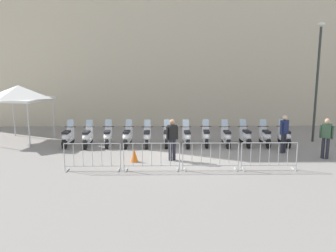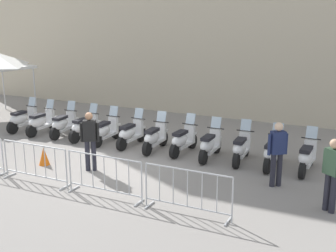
# 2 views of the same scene
# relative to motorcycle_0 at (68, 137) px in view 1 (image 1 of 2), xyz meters

# --- Properties ---
(ground_plane) EXTENTS (120.00, 120.00, 0.00)m
(ground_plane) POSITION_rel_motorcycle_0_xyz_m (5.62, -0.96, -0.45)
(ground_plane) COLOR gray
(building_facade) EXTENTS (27.95, 7.64, 15.77)m
(building_facade) POSITION_rel_motorcycle_0_xyz_m (3.98, 7.59, 7.43)
(building_facade) COLOR beige
(building_facade) RESTS_ON ground
(motorcycle_0) EXTENTS (0.64, 1.72, 1.24)m
(motorcycle_0) POSITION_rel_motorcycle_0_xyz_m (0.00, 0.00, 0.00)
(motorcycle_0) COLOR black
(motorcycle_0) RESTS_ON ground
(motorcycle_1) EXTENTS (0.67, 1.72, 1.24)m
(motorcycle_1) POSITION_rel_motorcycle_0_xyz_m (0.97, 0.13, 0.00)
(motorcycle_1) COLOR black
(motorcycle_1) RESTS_ON ground
(motorcycle_2) EXTENTS (0.73, 1.70, 1.24)m
(motorcycle_2) POSITION_rel_motorcycle_0_xyz_m (1.90, 0.41, 0.00)
(motorcycle_2) COLOR black
(motorcycle_2) RESTS_ON ground
(motorcycle_3) EXTENTS (0.60, 1.72, 1.24)m
(motorcycle_3) POSITION_rel_motorcycle_0_xyz_m (2.85, 0.58, 0.00)
(motorcycle_3) COLOR black
(motorcycle_3) RESTS_ON ground
(motorcycle_4) EXTENTS (0.68, 1.71, 1.24)m
(motorcycle_4) POSITION_rel_motorcycle_0_xyz_m (3.83, 0.68, 0.00)
(motorcycle_4) COLOR black
(motorcycle_4) RESTS_ON ground
(motorcycle_5) EXTENTS (0.62, 1.72, 1.24)m
(motorcycle_5) POSITION_rel_motorcycle_0_xyz_m (4.76, 0.93, 0.00)
(motorcycle_5) COLOR black
(motorcycle_5) RESTS_ON ground
(motorcycle_6) EXTENTS (0.70, 1.71, 1.24)m
(motorcycle_6) POSITION_rel_motorcycle_0_xyz_m (5.74, 1.02, 0.00)
(motorcycle_6) COLOR black
(motorcycle_6) RESTS_ON ground
(motorcycle_7) EXTENTS (0.60, 1.72, 1.24)m
(motorcycle_7) POSITION_rel_motorcycle_0_xyz_m (6.66, 1.33, 0.00)
(motorcycle_7) COLOR black
(motorcycle_7) RESTS_ON ground
(motorcycle_8) EXTENTS (0.68, 1.71, 1.24)m
(motorcycle_8) POSITION_rel_motorcycle_0_xyz_m (7.64, 1.39, 0.00)
(motorcycle_8) COLOR black
(motorcycle_8) RESTS_ON ground
(motorcycle_9) EXTENTS (0.73, 1.70, 1.24)m
(motorcycle_9) POSITION_rel_motorcycle_0_xyz_m (8.58, 1.68, 0.00)
(motorcycle_9) COLOR black
(motorcycle_9) RESTS_ON ground
(motorcycle_10) EXTENTS (0.65, 1.72, 1.24)m
(motorcycle_10) POSITION_rel_motorcycle_0_xyz_m (9.53, 1.81, 0.00)
(motorcycle_10) COLOR black
(motorcycle_10) RESTS_ON ground
(motorcycle_11) EXTENTS (0.64, 1.72, 1.24)m
(motorcycle_11) POSITION_rel_motorcycle_0_xyz_m (10.48, 2.02, 0.00)
(motorcycle_11) COLOR black
(motorcycle_11) RESTS_ON ground
(barrier_segment_0) EXTENTS (2.10, 0.80, 1.07)m
(barrier_segment_0) POSITION_rel_motorcycle_0_xyz_m (2.71, -3.48, 0.07)
(barrier_segment_0) COLOR #B2B5B7
(barrier_segment_0) RESTS_ON ground
(barrier_segment_1) EXTENTS (2.10, 0.80, 1.07)m
(barrier_segment_1) POSITION_rel_motorcycle_0_xyz_m (4.89, -3.06, 0.07)
(barrier_segment_1) COLOR #B2B5B7
(barrier_segment_1) RESTS_ON ground
(barrier_segment_2) EXTENTS (2.10, 0.80, 1.07)m
(barrier_segment_2) POSITION_rel_motorcycle_0_xyz_m (7.08, -2.64, 0.07)
(barrier_segment_2) COLOR #B2B5B7
(barrier_segment_2) RESTS_ON ground
(barrier_segment_3) EXTENTS (2.10, 0.80, 1.07)m
(barrier_segment_3) POSITION_rel_motorcycle_0_xyz_m (9.26, -2.22, 0.07)
(barrier_segment_3) COLOR #B2B5B7
(barrier_segment_3) RESTS_ON ground
(street_lamp) EXTENTS (0.36, 0.36, 6.01)m
(street_lamp) POSITION_rel_motorcycle_0_xyz_m (12.08, 3.22, 3.15)
(street_lamp) COLOR #2D332D
(street_lamp) RESTS_ON ground
(officer_near_row_end) EXTENTS (0.40, 0.44, 1.73)m
(officer_near_row_end) POSITION_rel_motorcycle_0_xyz_m (10.20, 0.53, 0.53)
(officer_near_row_end) COLOR #23232D
(officer_near_row_end) RESTS_ON ground
(officer_mid_plaza) EXTENTS (0.51, 0.35, 1.73)m
(officer_mid_plaza) POSITION_rel_motorcycle_0_xyz_m (11.79, -0.17, 0.53)
(officer_mid_plaza) COLOR #23232D
(officer_mid_plaza) RESTS_ON ground
(officer_by_barriers) EXTENTS (0.45, 0.40, 1.73)m
(officer_by_barriers) POSITION_rel_motorcycle_0_xyz_m (5.43, -1.54, 0.53)
(officer_by_barriers) COLOR #23232D
(officer_by_barriers) RESTS_ON ground
(canopy_tent) EXTENTS (2.65, 2.65, 2.91)m
(canopy_tent) POSITION_rel_motorcycle_0_xyz_m (-2.93, 0.72, 2.06)
(canopy_tent) COLOR silver
(canopy_tent) RESTS_ON ground
(traffic_cone) EXTENTS (0.32, 0.32, 0.55)m
(traffic_cone) POSITION_rel_motorcycle_0_xyz_m (3.93, -2.04, -0.18)
(traffic_cone) COLOR orange
(traffic_cone) RESTS_ON ground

